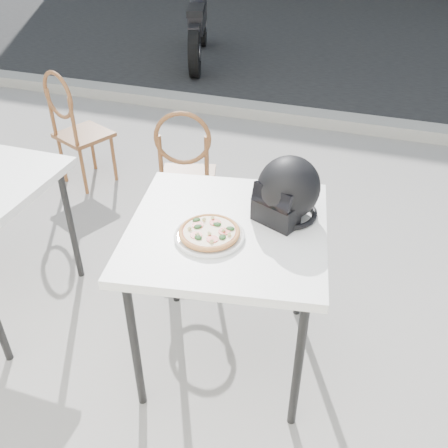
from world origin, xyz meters
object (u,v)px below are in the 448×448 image
(cafe_chair_main, at_px, (186,167))
(cafe_chair_side, at_px, (74,123))
(plate, at_px, (209,236))
(helmet, at_px, (287,192))
(cafe_table_main, at_px, (227,240))
(pizza, at_px, (209,232))
(motorcycle, at_px, (198,26))

(cafe_chair_main, xyz_separation_m, cafe_chair_side, (-1.11, 0.38, 0.00))
(plate, distance_m, helmet, 0.41)
(cafe_chair_side, bearing_deg, helmet, 172.24)
(cafe_table_main, xyz_separation_m, cafe_chair_main, (-0.61, 0.97, -0.23))
(plate, height_order, cafe_chair_main, cafe_chair_main)
(pizza, xyz_separation_m, cafe_chair_main, (-0.57, 1.08, -0.33))
(pizza, distance_m, cafe_chair_side, 2.25)
(cafe_chair_side, bearing_deg, cafe_chair_main, -175.57)
(pizza, bearing_deg, cafe_table_main, 66.02)
(helmet, bearing_deg, cafe_chair_side, 171.74)
(pizza, relative_size, motorcycle, 0.14)
(plate, bearing_deg, cafe_chair_side, 138.96)
(cafe_table_main, distance_m, cafe_chair_main, 1.17)
(cafe_table_main, height_order, pizza, pizza)
(cafe_chair_side, bearing_deg, pizza, 162.46)
(helmet, distance_m, cafe_chair_main, 1.24)
(plate, bearing_deg, helmet, 45.17)
(cafe_chair_side, bearing_deg, motorcycle, -61.08)
(cafe_table_main, height_order, motorcycle, motorcycle)
(pizza, height_order, cafe_chair_main, cafe_chair_main)
(plate, xyz_separation_m, cafe_chair_side, (-1.68, 1.46, -0.31))
(plate, relative_size, pizza, 1.50)
(cafe_table_main, relative_size, motorcycle, 0.51)
(cafe_table_main, distance_m, cafe_chair_side, 2.20)
(pizza, relative_size, helmet, 0.72)
(cafe_table_main, bearing_deg, helmet, 36.88)
(cafe_table_main, distance_m, motorcycle, 5.36)
(cafe_table_main, distance_m, helmet, 0.35)
(cafe_table_main, height_order, plate, plate)
(plate, xyz_separation_m, helmet, (0.27, 0.28, 0.12))
(pizza, height_order, motorcycle, motorcycle)
(helmet, relative_size, cafe_chair_side, 0.39)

